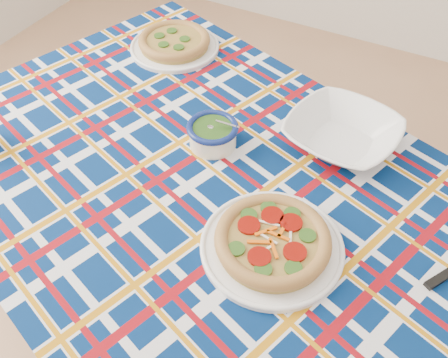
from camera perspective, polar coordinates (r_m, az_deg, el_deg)
The scene contains 6 objects.
dining_table at distance 1.12m, azimuth -0.51°, elevation -4.03°, with size 1.68×1.34×0.69m.
tablecloth at distance 1.11m, azimuth -0.51°, elevation -3.29°, with size 1.49×0.94×0.10m, color #041F51, non-canonical shape.
main_focaccia_plate at distance 0.96m, azimuth 5.58°, elevation -6.98°, with size 0.29×0.29×0.06m, color #A28039, non-canonical shape.
pesto_bowl at distance 1.16m, azimuth -1.31°, elevation 5.32°, with size 0.12×0.12×0.07m, color #1B3C10, non-canonical shape.
serving_bowl at distance 1.19m, azimuth 13.35°, elevation 5.00°, with size 0.25×0.25×0.06m, color white.
second_focaccia_plate at distance 1.50m, azimuth -5.70°, elevation 15.36°, with size 0.27×0.27×0.05m, color #A28039, non-canonical shape.
Camera 1 is at (0.23, -0.55, 1.49)m, focal length 40.00 mm.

